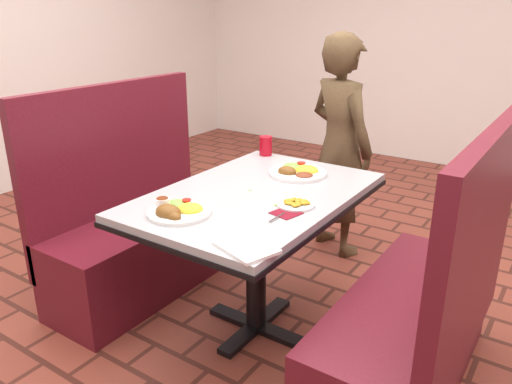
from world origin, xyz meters
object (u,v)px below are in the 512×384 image
Objects in this scene: far_dinner_plate at (298,169)px; dining_table at (256,211)px; booth_bench_right at (417,326)px; diner_person at (340,147)px; red_tumbler at (266,146)px; booth_bench_left at (142,233)px; plantain_plate at (296,204)px; near_dinner_plate at (178,208)px.

dining_table is at bearing -95.45° from far_dinner_plate.
diner_person is (-0.88, 1.09, 0.38)m from booth_bench_right.
diner_person reaches higher than booth_bench_right.
red_tumbler is (-0.22, -0.54, 0.09)m from diner_person.
dining_table is at bearing 0.00° from booth_bench_left.
red_tumbler is at bearing 132.28° from plantain_plate.
dining_table is 0.85× the size of diner_person.
booth_bench_right is at bearing -23.97° from far_dinner_plate.
diner_person reaches higher than booth_bench_left.
red_tumbler reaches higher than near_dinner_plate.
dining_table is at bearing 73.42° from near_dinner_plate.
booth_bench_left reaches higher than dining_table.
booth_bench_left is 0.88m from red_tumbler.
near_dinner_plate is (-0.12, -0.40, 0.13)m from dining_table.
booth_bench_right is at bearing 4.84° from plantain_plate.
far_dinner_plate is 0.40m from red_tumbler.
far_dinner_plate reaches higher than plantain_plate.
red_tumbler reaches higher than far_dinner_plate.
diner_person is 8.66× the size of plantain_plate.
booth_bench_right is 10.90× the size of red_tumbler.
booth_bench_left is 1.12m from plantain_plate.
booth_bench_right is 0.84× the size of diner_person.
booth_bench_right is 4.49× the size of near_dinner_plate.
booth_bench_left reaches higher than plantain_plate.
far_dinner_plate is at bearing -31.97° from red_tumbler.
diner_person is at bearing 128.96° from booth_bench_right.
booth_bench_right reaches higher than near_dinner_plate.
diner_person is 1.18m from plantain_plate.
far_dinner_plate is at bearing 121.76° from diner_person.
red_tumbler is (-0.54, 0.60, 0.04)m from plantain_plate.
diner_person is at bearing 56.53° from booth_bench_left.
red_tumbler is at bearing 90.42° from diner_person.
near_dinner_plate is (-0.04, -1.49, 0.07)m from diner_person.
booth_bench_left is 10.90× the size of red_tumbler.
diner_person is 4.83× the size of far_dinner_plate.
plantain_plate is at bearing -2.61° from booth_bench_left.
booth_bench_right is 1.10m from near_dinner_plate.
near_dinner_plate is at bearing -135.35° from plantain_plate.
diner_person is at bearing 88.48° from near_dinner_plate.
booth_bench_right is at bearing -26.54° from red_tumbler.
booth_bench_left reaches higher than red_tumbler.
red_tumbler is at bearing 118.94° from dining_table.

